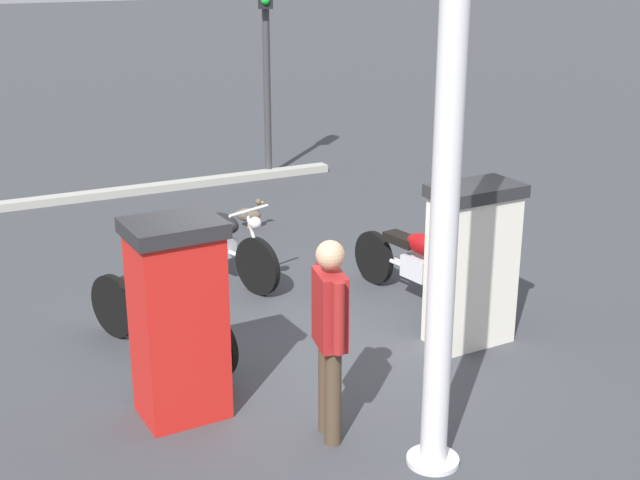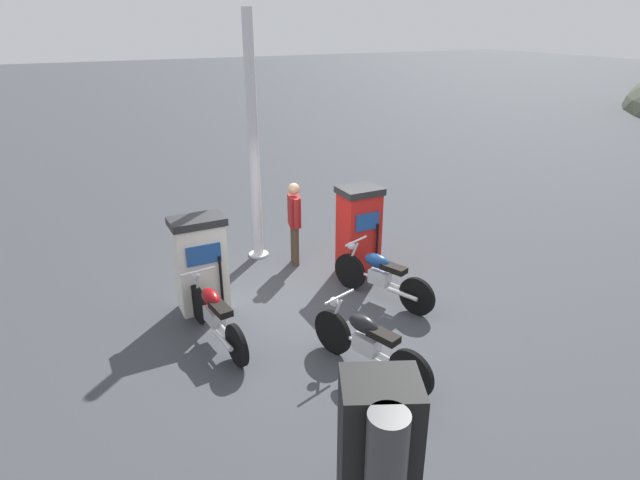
# 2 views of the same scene
# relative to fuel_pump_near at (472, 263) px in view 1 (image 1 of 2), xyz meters

# --- Properties ---
(ground_plane) EXTENTS (120.00, 120.00, 0.00)m
(ground_plane) POSITION_rel_fuel_pump_near_xyz_m (0.51, 1.48, -0.81)
(ground_plane) COLOR #383A3F
(fuel_pump_near) EXTENTS (0.58, 0.87, 1.60)m
(fuel_pump_near) POSITION_rel_fuel_pump_near_xyz_m (0.00, 0.00, 0.00)
(fuel_pump_near) COLOR silver
(fuel_pump_near) RESTS_ON ground
(fuel_pump_far) EXTENTS (0.65, 0.75, 1.69)m
(fuel_pump_far) POSITION_rel_fuel_pump_near_xyz_m (0.00, 2.96, 0.04)
(fuel_pump_far) COLOR red
(fuel_pump_far) RESTS_ON ground
(motorcycle_near_pump) EXTENTS (2.00, 0.56, 0.95)m
(motorcycle_near_pump) POSITION_rel_fuel_pump_near_xyz_m (1.05, -0.11, -0.36)
(motorcycle_near_pump) COLOR black
(motorcycle_near_pump) RESTS_ON ground
(motorcycle_far_pump) EXTENTS (1.91, 0.89, 0.96)m
(motorcycle_far_pump) POSITION_rel_fuel_pump_near_xyz_m (1.09, 2.76, -0.35)
(motorcycle_far_pump) COLOR black
(motorcycle_far_pump) RESTS_ON ground
(motorcycle_extra) EXTENTS (1.95, 0.80, 0.97)m
(motorcycle_extra) POSITION_rel_fuel_pump_near_xyz_m (2.72, 1.52, -0.34)
(motorcycle_extra) COLOR black
(motorcycle_extra) RESTS_ON ground
(attendant_person) EXTENTS (0.57, 0.28, 1.65)m
(attendant_person) POSITION_rel_fuel_pump_near_xyz_m (-0.90, 2.06, 0.13)
(attendant_person) COLOR #473828
(attendant_person) RESTS_ON ground
(wandering_duck) EXTENTS (0.35, 0.39, 0.43)m
(wandering_duck) POSITION_rel_fuel_pump_near_xyz_m (4.36, 0.42, -0.61)
(wandering_duck) COLOR brown
(wandering_duck) RESTS_ON ground
(roadside_traffic_light) EXTENTS (0.40, 0.30, 3.50)m
(roadside_traffic_light) POSITION_rel_fuel_pump_near_xyz_m (6.83, -1.04, 1.59)
(roadside_traffic_light) COLOR #38383A
(roadside_traffic_light) RESTS_ON ground
(canopy_support_pole) EXTENTS (0.40, 0.40, 4.67)m
(canopy_support_pole) POSITION_rel_fuel_pump_near_xyz_m (-1.60, 1.55, 1.44)
(canopy_support_pole) COLOR silver
(canopy_support_pole) RESTS_ON ground
(road_edge_kerb) EXTENTS (0.43, 7.14, 0.12)m
(road_edge_kerb) POSITION_rel_fuel_pump_near_xyz_m (6.84, 1.48, -0.75)
(road_edge_kerb) COLOR #9E9E93
(road_edge_kerb) RESTS_ON ground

